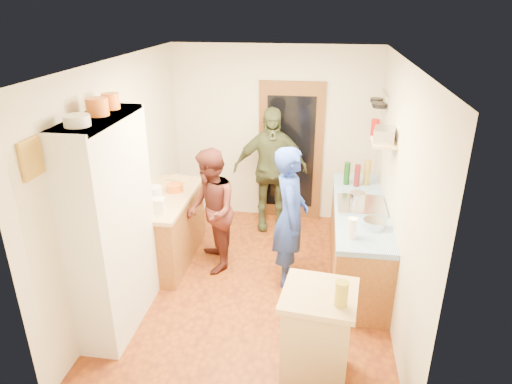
% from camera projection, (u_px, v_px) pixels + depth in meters
% --- Properties ---
extents(floor, '(3.00, 4.00, 0.02)m').
position_uv_depth(floor, '(255.00, 286.00, 5.46)').
color(floor, '#944310').
rests_on(floor, ground).
extents(ceiling, '(3.00, 4.00, 0.02)m').
position_uv_depth(ceiling, '(255.00, 60.00, 4.44)').
color(ceiling, silver).
rests_on(ceiling, ground).
extents(wall_back, '(3.00, 0.02, 2.60)m').
position_uv_depth(wall_back, '(274.00, 135.00, 6.78)').
color(wall_back, beige).
rests_on(wall_back, ground).
extents(wall_front, '(3.00, 0.02, 2.60)m').
position_uv_depth(wall_front, '(212.00, 294.00, 3.12)').
color(wall_front, beige).
rests_on(wall_front, ground).
extents(wall_left, '(0.02, 4.00, 2.60)m').
position_uv_depth(wall_left, '(123.00, 178.00, 5.15)').
color(wall_left, beige).
rests_on(wall_left, ground).
extents(wall_right, '(0.02, 4.00, 2.60)m').
position_uv_depth(wall_right, '(398.00, 193.00, 4.75)').
color(wall_right, beige).
rests_on(wall_right, ground).
extents(door_frame, '(0.95, 0.06, 2.10)m').
position_uv_depth(door_frame, '(290.00, 152.00, 6.81)').
color(door_frame, brown).
rests_on(door_frame, ground).
extents(door_glass, '(0.70, 0.02, 1.70)m').
position_uv_depth(door_glass, '(290.00, 153.00, 6.78)').
color(door_glass, black).
rests_on(door_glass, door_frame).
extents(hutch_body, '(0.40, 1.20, 2.20)m').
position_uv_depth(hutch_body, '(112.00, 227.00, 4.47)').
color(hutch_body, silver).
rests_on(hutch_body, ground).
extents(hutch_top_shelf, '(0.40, 1.14, 0.04)m').
position_uv_depth(hutch_top_shelf, '(97.00, 119.00, 4.05)').
color(hutch_top_shelf, silver).
rests_on(hutch_top_shelf, hutch_body).
extents(plate_stack, '(0.22, 0.22, 0.09)m').
position_uv_depth(plate_stack, '(77.00, 121.00, 3.72)').
color(plate_stack, white).
rests_on(plate_stack, hutch_top_shelf).
extents(orange_pot_a, '(0.19, 0.19, 0.16)m').
position_uv_depth(orange_pot_a, '(97.00, 107.00, 4.05)').
color(orange_pot_a, orange).
rests_on(orange_pot_a, hutch_top_shelf).
extents(orange_pot_b, '(0.17, 0.17, 0.15)m').
position_uv_depth(orange_pot_b, '(111.00, 101.00, 4.29)').
color(orange_pot_b, orange).
rests_on(orange_pot_b, hutch_top_shelf).
extents(left_counter_base, '(0.60, 1.40, 0.85)m').
position_uv_depth(left_counter_base, '(168.00, 230.00, 5.86)').
color(left_counter_base, '#99622B').
rests_on(left_counter_base, ground).
extents(left_counter_top, '(0.64, 1.44, 0.05)m').
position_uv_depth(left_counter_top, '(165.00, 198.00, 5.68)').
color(left_counter_top, tan).
rests_on(left_counter_top, left_counter_base).
extents(toaster, '(0.24, 0.17, 0.17)m').
position_uv_depth(toaster, '(155.00, 205.00, 5.21)').
color(toaster, white).
rests_on(toaster, left_counter_top).
extents(kettle, '(0.22, 0.22, 0.20)m').
position_uv_depth(kettle, '(155.00, 194.00, 5.47)').
color(kettle, white).
rests_on(kettle, left_counter_top).
extents(orange_bowl, '(0.25, 0.25, 0.10)m').
position_uv_depth(orange_bowl, '(175.00, 188.00, 5.80)').
color(orange_bowl, orange).
rests_on(orange_bowl, left_counter_top).
extents(chopping_board, '(0.35, 0.29, 0.02)m').
position_uv_depth(chopping_board, '(180.00, 178.00, 6.20)').
color(chopping_board, tan).
rests_on(chopping_board, left_counter_top).
extents(right_counter_base, '(0.60, 2.20, 0.84)m').
position_uv_depth(right_counter_base, '(357.00, 241.00, 5.59)').
color(right_counter_base, '#99622B').
rests_on(right_counter_base, ground).
extents(right_counter_top, '(0.62, 2.22, 0.06)m').
position_uv_depth(right_counter_top, '(361.00, 208.00, 5.42)').
color(right_counter_top, '#1A56A9').
rests_on(right_counter_top, right_counter_base).
extents(hob, '(0.55, 0.58, 0.04)m').
position_uv_depth(hob, '(361.00, 205.00, 5.38)').
color(hob, silver).
rests_on(hob, right_counter_top).
extents(pot_on_hob, '(0.18, 0.18, 0.12)m').
position_uv_depth(pot_on_hob, '(357.00, 197.00, 5.38)').
color(pot_on_hob, silver).
rests_on(pot_on_hob, hob).
extents(bottle_a, '(0.09, 0.09, 0.30)m').
position_uv_depth(bottle_a, '(347.00, 173.00, 5.98)').
color(bottle_a, '#143F14').
rests_on(bottle_a, right_counter_top).
extents(bottle_b, '(0.09, 0.09, 0.29)m').
position_uv_depth(bottle_b, '(357.00, 176.00, 5.92)').
color(bottle_b, '#591419').
rests_on(bottle_b, right_counter_top).
extents(bottle_c, '(0.10, 0.10, 0.34)m').
position_uv_depth(bottle_c, '(367.00, 173.00, 5.96)').
color(bottle_c, olive).
rests_on(bottle_c, right_counter_top).
extents(paper_towel, '(0.12, 0.12, 0.22)m').
position_uv_depth(paper_towel, '(352.00, 228.00, 4.64)').
color(paper_towel, white).
rests_on(paper_towel, right_counter_top).
extents(mixing_bowl, '(0.28, 0.28, 0.09)m').
position_uv_depth(mixing_bowl, '(374.00, 224.00, 4.87)').
color(mixing_bowl, silver).
rests_on(mixing_bowl, right_counter_top).
extents(island_base, '(0.61, 0.61, 0.86)m').
position_uv_depth(island_base, '(317.00, 338.00, 3.97)').
color(island_base, tan).
rests_on(island_base, ground).
extents(island_top, '(0.69, 0.69, 0.05)m').
position_uv_depth(island_top, '(320.00, 295.00, 3.80)').
color(island_top, tan).
rests_on(island_top, island_base).
extents(cutting_board, '(0.38, 0.32, 0.02)m').
position_uv_depth(cutting_board, '(315.00, 290.00, 3.85)').
color(cutting_board, white).
rests_on(cutting_board, island_top).
extents(oil_jar, '(0.12, 0.12, 0.21)m').
position_uv_depth(oil_jar, '(341.00, 293.00, 3.60)').
color(oil_jar, '#AD9E2D').
rests_on(oil_jar, island_top).
extents(pan_rail, '(0.02, 0.65, 0.02)m').
position_uv_depth(pan_rail, '(384.00, 93.00, 5.86)').
color(pan_rail, silver).
rests_on(pan_rail, wall_right).
extents(pan_hang_a, '(0.18, 0.18, 0.05)m').
position_uv_depth(pan_hang_a, '(380.00, 106.00, 5.76)').
color(pan_hang_a, black).
rests_on(pan_hang_a, pan_rail).
extents(pan_hang_b, '(0.16, 0.16, 0.05)m').
position_uv_depth(pan_hang_b, '(378.00, 104.00, 5.95)').
color(pan_hang_b, black).
rests_on(pan_hang_b, pan_rail).
extents(pan_hang_c, '(0.17, 0.17, 0.05)m').
position_uv_depth(pan_hang_c, '(377.00, 100.00, 6.12)').
color(pan_hang_c, black).
rests_on(pan_hang_c, pan_rail).
extents(wall_shelf, '(0.26, 0.42, 0.03)m').
position_uv_depth(wall_shelf, '(383.00, 143.00, 5.02)').
color(wall_shelf, tan).
rests_on(wall_shelf, wall_right).
extents(radio, '(0.27, 0.33, 0.15)m').
position_uv_depth(radio, '(384.00, 135.00, 4.99)').
color(radio, silver).
rests_on(radio, wall_shelf).
extents(ext_bracket, '(0.06, 0.10, 0.04)m').
position_uv_depth(ext_bracket, '(379.00, 134.00, 6.25)').
color(ext_bracket, black).
rests_on(ext_bracket, wall_right).
extents(fire_extinguisher, '(0.11, 0.11, 0.32)m').
position_uv_depth(fire_extinguisher, '(375.00, 131.00, 6.24)').
color(fire_extinguisher, red).
rests_on(fire_extinguisher, wall_right).
extents(picture_frame, '(0.03, 0.25, 0.30)m').
position_uv_depth(picture_frame, '(31.00, 158.00, 3.44)').
color(picture_frame, gold).
rests_on(picture_frame, wall_left).
extents(person_hob, '(0.45, 0.64, 1.69)m').
position_uv_depth(person_hob, '(293.00, 218.00, 5.23)').
color(person_hob, '#213AA3').
rests_on(person_hob, ground).
extents(person_left, '(0.81, 0.91, 1.56)m').
position_uv_depth(person_left, '(213.00, 210.00, 5.59)').
color(person_left, '#4D1F1B').
rests_on(person_left, ground).
extents(person_back, '(1.13, 0.64, 1.81)m').
position_uv_depth(person_back, '(271.00, 170.00, 6.54)').
color(person_back, '#3B4329').
rests_on(person_back, ground).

